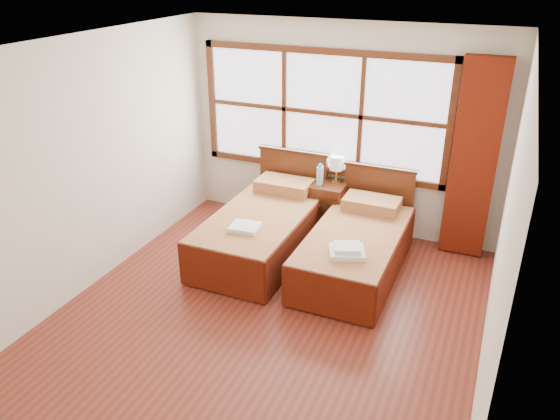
% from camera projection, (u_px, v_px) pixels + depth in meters
% --- Properties ---
extents(floor, '(4.50, 4.50, 0.00)m').
position_uv_depth(floor, '(268.00, 316.00, 5.43)').
color(floor, maroon).
rests_on(floor, ground).
extents(ceiling, '(4.50, 4.50, 0.00)m').
position_uv_depth(ceiling, '(264.00, 47.00, 4.33)').
color(ceiling, white).
rests_on(ceiling, wall_back).
extents(wall_back, '(4.00, 0.00, 4.00)m').
position_uv_depth(wall_back, '(342.00, 130.00, 6.75)').
color(wall_back, silver).
rests_on(wall_back, floor).
extents(wall_left, '(0.00, 4.50, 4.50)m').
position_uv_depth(wall_left, '(89.00, 166.00, 5.60)').
color(wall_left, silver).
rests_on(wall_left, floor).
extents(wall_right, '(0.00, 4.50, 4.50)m').
position_uv_depth(wall_right, '(504.00, 238.00, 4.17)').
color(wall_right, silver).
rests_on(wall_right, floor).
extents(window, '(3.16, 0.06, 1.56)m').
position_uv_depth(window, '(322.00, 112.00, 6.73)').
color(window, white).
rests_on(window, wall_back).
extents(curtain, '(0.50, 0.16, 2.30)m').
position_uv_depth(curtain, '(474.00, 160.00, 6.12)').
color(curtain, maroon).
rests_on(curtain, wall_back).
extents(bed_left, '(1.02, 2.04, 0.99)m').
position_uv_depth(bed_left, '(263.00, 228.00, 6.51)').
color(bed_left, '#3C1D0C').
rests_on(bed_left, floor).
extents(bed_right, '(0.97, 1.99, 0.94)m').
position_uv_depth(bed_right, '(356.00, 248.00, 6.11)').
color(bed_right, '#3C1D0C').
rests_on(bed_right, floor).
extents(nightstand, '(0.50, 0.49, 0.66)m').
position_uv_depth(nightstand, '(325.00, 207.00, 6.98)').
color(nightstand, '#522612').
rests_on(nightstand, floor).
extents(towels_left, '(0.34, 0.30, 0.05)m').
position_uv_depth(towels_left, '(245.00, 227.00, 5.98)').
color(towels_left, white).
rests_on(towels_left, bed_left).
extents(towels_right, '(0.44, 0.41, 0.10)m').
position_uv_depth(towels_right, '(347.00, 251.00, 5.52)').
color(towels_right, white).
rests_on(towels_right, bed_right).
extents(lamp, '(0.17, 0.17, 0.34)m').
position_uv_depth(lamp, '(337.00, 164.00, 6.80)').
color(lamp, gold).
rests_on(lamp, nightstand).
extents(bottle_near, '(0.07, 0.07, 0.27)m').
position_uv_depth(bottle_near, '(320.00, 175.00, 6.78)').
color(bottle_near, '#AAC5DB').
rests_on(bottle_near, nightstand).
extents(bottle_far, '(0.07, 0.07, 0.27)m').
position_uv_depth(bottle_far, '(319.00, 176.00, 6.75)').
color(bottle_far, '#AAC5DB').
rests_on(bottle_far, nightstand).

